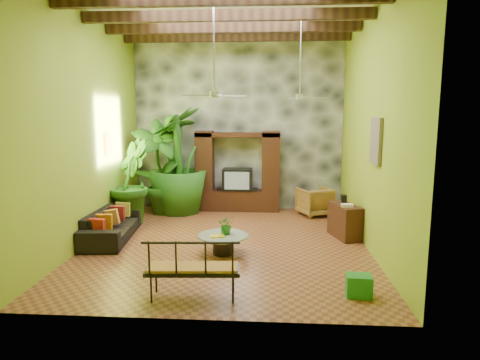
# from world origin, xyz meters

# --- Properties ---
(ground) EXTENTS (7.00, 7.00, 0.00)m
(ground) POSITION_xyz_m (0.00, 0.00, 0.00)
(ground) COLOR brown
(ground) RESTS_ON ground
(ceiling) EXTENTS (6.00, 7.00, 0.02)m
(ceiling) POSITION_xyz_m (0.00, 0.00, 5.00)
(ceiling) COLOR silver
(ceiling) RESTS_ON back_wall
(back_wall) EXTENTS (6.00, 0.02, 5.00)m
(back_wall) POSITION_xyz_m (0.00, 3.50, 2.50)
(back_wall) COLOR #9AB629
(back_wall) RESTS_ON ground
(left_wall) EXTENTS (0.02, 7.00, 5.00)m
(left_wall) POSITION_xyz_m (-3.00, 0.00, 2.50)
(left_wall) COLOR #9AB629
(left_wall) RESTS_ON ground
(right_wall) EXTENTS (0.02, 7.00, 5.00)m
(right_wall) POSITION_xyz_m (3.00, 0.00, 2.50)
(right_wall) COLOR #9AB629
(right_wall) RESTS_ON ground
(stone_accent_wall) EXTENTS (5.98, 0.10, 4.98)m
(stone_accent_wall) POSITION_xyz_m (0.00, 3.44, 2.50)
(stone_accent_wall) COLOR #313337
(stone_accent_wall) RESTS_ON ground
(ceiling_beams) EXTENTS (5.95, 5.36, 0.22)m
(ceiling_beams) POSITION_xyz_m (0.00, 0.00, 4.78)
(ceiling_beams) COLOR #352311
(ceiling_beams) RESTS_ON ceiling
(entertainment_center) EXTENTS (2.40, 0.55, 2.30)m
(entertainment_center) POSITION_xyz_m (0.00, 3.14, 0.97)
(entertainment_center) COLOR black
(entertainment_center) RESTS_ON ground
(ceiling_fan_front) EXTENTS (1.28, 1.28, 1.86)m
(ceiling_fan_front) POSITION_xyz_m (-0.20, -0.40, 3.40)
(ceiling_fan_front) COLOR #B7B8BC
(ceiling_fan_front) RESTS_ON ceiling
(ceiling_fan_back) EXTENTS (1.28, 1.28, 1.86)m
(ceiling_fan_back) POSITION_xyz_m (1.60, 1.20, 3.40)
(ceiling_fan_back) COLOR #B7B8BC
(ceiling_fan_back) RESTS_ON ceiling
(wall_art_mask) EXTENTS (0.06, 0.32, 0.55)m
(wall_art_mask) POSITION_xyz_m (-2.96, 1.00, 2.10)
(wall_art_mask) COLOR yellow
(wall_art_mask) RESTS_ON left_wall
(wall_art_painting) EXTENTS (0.06, 0.70, 0.90)m
(wall_art_painting) POSITION_xyz_m (2.96, -0.60, 2.30)
(wall_art_painting) COLOR #245D85
(wall_art_painting) RESTS_ON right_wall
(sofa) EXTENTS (1.09, 2.34, 0.66)m
(sofa) POSITION_xyz_m (-2.65, 0.14, 0.33)
(sofa) COLOR black
(sofa) RESTS_ON ground
(wicker_armchair) EXTENTS (1.10, 1.12, 0.78)m
(wicker_armchair) POSITION_xyz_m (2.19, 2.69, 0.39)
(wicker_armchair) COLOR olive
(wicker_armchair) RESTS_ON ground
(tall_plant_a) EXTENTS (1.67, 1.45, 2.66)m
(tall_plant_a) POSITION_xyz_m (-2.14, 2.54, 1.33)
(tall_plant_a) COLOR #285F19
(tall_plant_a) RESTS_ON ground
(tall_plant_b) EXTENTS (1.21, 1.38, 2.17)m
(tall_plant_b) POSITION_xyz_m (-2.65, 1.48, 1.09)
(tall_plant_b) COLOR #245D18
(tall_plant_b) RESTS_ON ground
(tall_plant_c) EXTENTS (1.99, 1.99, 2.98)m
(tall_plant_c) POSITION_xyz_m (-1.64, 2.77, 1.49)
(tall_plant_c) COLOR #28671B
(tall_plant_c) RESTS_ON ground
(coffee_table) EXTENTS (1.01, 1.01, 0.40)m
(coffee_table) POSITION_xyz_m (-0.00, -0.73, 0.26)
(coffee_table) COLOR black
(coffee_table) RESTS_ON ground
(centerpiece_plant) EXTENTS (0.39, 0.36, 0.38)m
(centerpiece_plant) POSITION_xyz_m (0.06, -0.64, 0.59)
(centerpiece_plant) COLOR #22681B
(centerpiece_plant) RESTS_ON coffee_table
(yellow_tray) EXTENTS (0.30, 0.24, 0.03)m
(yellow_tray) POSITION_xyz_m (-0.11, -0.86, 0.41)
(yellow_tray) COLOR yellow
(yellow_tray) RESTS_ON coffee_table
(iron_bench) EXTENTS (1.48, 0.62, 0.57)m
(iron_bench) POSITION_xyz_m (-0.25, -2.88, 0.54)
(iron_bench) COLOR black
(iron_bench) RESTS_ON ground
(side_console) EXTENTS (0.69, 1.04, 0.77)m
(side_console) POSITION_xyz_m (2.65, 0.61, 0.38)
(side_console) COLOR #321D10
(side_console) RESTS_ON ground
(green_bin) EXTENTS (0.41, 0.32, 0.34)m
(green_bin) POSITION_xyz_m (2.33, -2.57, 0.17)
(green_bin) COLOR #1E7220
(green_bin) RESTS_ON ground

